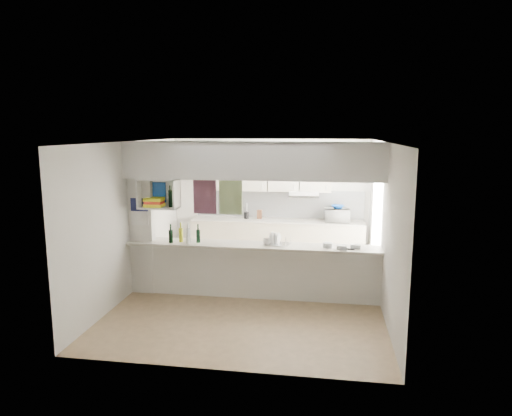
% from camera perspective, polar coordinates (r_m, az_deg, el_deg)
% --- Properties ---
extents(floor, '(4.80, 4.80, 0.00)m').
position_cam_1_polar(floor, '(7.85, -0.49, -11.06)').
color(floor, '#8C7151').
rests_on(floor, ground).
extents(ceiling, '(4.80, 4.80, 0.00)m').
position_cam_1_polar(ceiling, '(7.34, -0.52, 8.28)').
color(ceiling, white).
rests_on(ceiling, wall_back).
extents(wall_back, '(4.20, 0.00, 4.20)m').
position_cam_1_polar(wall_back, '(9.82, 1.73, 1.04)').
color(wall_back, silver).
rests_on(wall_back, floor).
extents(wall_left, '(0.00, 4.80, 4.80)m').
position_cam_1_polar(wall_left, '(8.09, -15.37, -1.21)').
color(wall_left, silver).
rests_on(wall_left, floor).
extents(wall_right, '(0.00, 4.80, 4.80)m').
position_cam_1_polar(wall_right, '(7.45, 15.66, -2.14)').
color(wall_right, silver).
rests_on(wall_right, floor).
extents(servery_partition, '(4.20, 0.50, 2.60)m').
position_cam_1_polar(servery_partition, '(7.45, -1.83, 1.04)').
color(servery_partition, silver).
rests_on(servery_partition, floor).
extents(cubby_shelf, '(0.65, 0.35, 0.50)m').
position_cam_1_polar(cubby_shelf, '(7.76, -12.09, 1.55)').
color(cubby_shelf, white).
rests_on(cubby_shelf, bulkhead).
extents(kitchen_run, '(3.60, 0.63, 2.24)m').
position_cam_1_polar(kitchen_run, '(9.63, 2.48, -2.01)').
color(kitchen_run, beige).
rests_on(kitchen_run, floor).
extents(microwave, '(0.52, 0.37, 0.28)m').
position_cam_1_polar(microwave, '(9.50, 10.10, -0.90)').
color(microwave, white).
rests_on(microwave, bench_top).
extents(bowl, '(0.26, 0.26, 0.06)m').
position_cam_1_polar(bowl, '(9.50, 10.18, 0.15)').
color(bowl, navy).
rests_on(bowl, microwave).
extents(dish_rack, '(0.45, 0.37, 0.21)m').
position_cam_1_polar(dish_rack, '(7.54, 2.67, -3.95)').
color(dish_rack, silver).
rests_on(dish_rack, breakfast_bar).
extents(cup, '(0.15, 0.15, 0.10)m').
position_cam_1_polar(cup, '(7.48, 1.38, -4.21)').
color(cup, white).
rests_on(cup, dish_rack).
extents(wine_bottles, '(0.52, 0.15, 0.35)m').
position_cam_1_polar(wine_bottles, '(7.74, -8.92, -3.39)').
color(wine_bottles, black).
rests_on(wine_bottles, breakfast_bar).
extents(plastic_tubs, '(0.59, 0.23, 0.08)m').
position_cam_1_polar(plastic_tubs, '(7.42, 10.38, -4.72)').
color(plastic_tubs, silver).
rests_on(plastic_tubs, breakfast_bar).
extents(utensil_jar, '(0.10, 0.10, 0.14)m').
position_cam_1_polar(utensil_jar, '(9.70, -1.20, -0.92)').
color(utensil_jar, black).
rests_on(utensil_jar, bench_top).
extents(knife_block, '(0.11, 0.09, 0.19)m').
position_cam_1_polar(knife_block, '(9.68, 0.44, -0.79)').
color(knife_block, '#4C2C1A').
rests_on(knife_block, bench_top).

